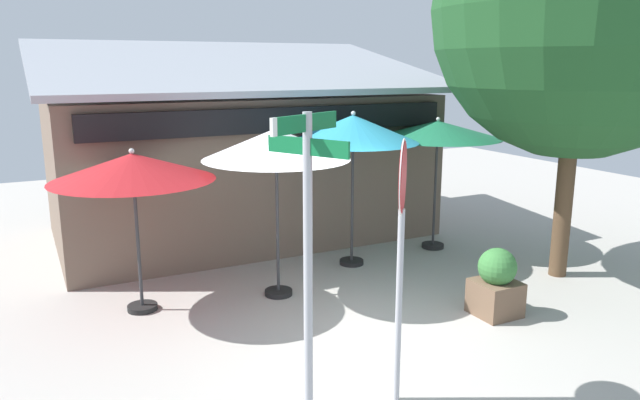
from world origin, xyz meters
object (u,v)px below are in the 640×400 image
at_px(patio_umbrella_ivory_center, 276,145).
at_px(patio_umbrella_teal_right, 353,130).
at_px(patio_umbrella_crimson_left, 133,168).
at_px(patio_umbrella_forest_green_far_right, 438,131).
at_px(sidewalk_planter, 496,283).
at_px(stop_sign, 401,223).
at_px(shade_tree, 599,17).
at_px(street_sign_post, 308,241).

distance_m(patio_umbrella_ivory_center, patio_umbrella_teal_right, 1.95).
bearing_deg(patio_umbrella_crimson_left, patio_umbrella_forest_green_far_right, 5.56).
distance_m(patio_umbrella_crimson_left, sidewalk_planter, 5.49).
xyz_separation_m(stop_sign, shade_tree, (5.03, 1.94, 2.32)).
bearing_deg(sidewalk_planter, patio_umbrella_teal_right, 104.25).
height_order(patio_umbrella_crimson_left, patio_umbrella_forest_green_far_right, patio_umbrella_forest_green_far_right).
relative_size(street_sign_post, patio_umbrella_crimson_left, 1.30).
height_order(stop_sign, patio_umbrella_teal_right, stop_sign).
bearing_deg(patio_umbrella_ivory_center, stop_sign, -90.79).
relative_size(patio_umbrella_teal_right, patio_umbrella_forest_green_far_right, 1.07).
bearing_deg(patio_umbrella_ivory_center, sidewalk_planter, -40.25).
relative_size(street_sign_post, shade_tree, 0.47).
relative_size(patio_umbrella_forest_green_far_right, sidewalk_planter, 2.58).
bearing_deg(street_sign_post, patio_umbrella_teal_right, 55.23).
bearing_deg(patio_umbrella_forest_green_far_right, stop_sign, -131.19).
relative_size(patio_umbrella_ivory_center, sidewalk_planter, 2.69).
distance_m(stop_sign, shade_tree, 5.87).
bearing_deg(street_sign_post, sidewalk_planter, 18.74).
bearing_deg(stop_sign, patio_umbrella_teal_right, 66.35).
bearing_deg(patio_umbrella_crimson_left, shade_tree, -14.54).
bearing_deg(street_sign_post, patio_umbrella_crimson_left, 104.37).
bearing_deg(patio_umbrella_teal_right, patio_umbrella_crimson_left, -173.75).
relative_size(patio_umbrella_crimson_left, sidewalk_planter, 2.41).
xyz_separation_m(patio_umbrella_teal_right, sidewalk_planter, (0.74, -2.93, -1.99)).
bearing_deg(patio_umbrella_teal_right, street_sign_post, -124.77).
bearing_deg(patio_umbrella_teal_right, stop_sign, -113.65).
distance_m(patio_umbrella_ivory_center, shade_tree, 5.54).
xyz_separation_m(patio_umbrella_ivory_center, patio_umbrella_teal_right, (1.79, 0.78, 0.07)).
xyz_separation_m(street_sign_post, patio_umbrella_teal_right, (2.89, 4.16, 0.53)).
xyz_separation_m(street_sign_post, shade_tree, (6.09, 1.91, 2.38)).
height_order(patio_umbrella_crimson_left, patio_umbrella_teal_right, patio_umbrella_teal_right).
height_order(patio_umbrella_crimson_left, patio_umbrella_ivory_center, patio_umbrella_ivory_center).
relative_size(patio_umbrella_teal_right, shade_tree, 0.41).
bearing_deg(stop_sign, patio_umbrella_forest_green_far_right, 48.81).
bearing_deg(shade_tree, patio_umbrella_ivory_center, 163.63).
xyz_separation_m(patio_umbrella_crimson_left, patio_umbrella_forest_green_far_right, (5.80, 0.57, 0.19)).
xyz_separation_m(street_sign_post, patio_umbrella_ivory_center, (1.10, 3.38, 0.46)).
bearing_deg(patio_umbrella_teal_right, shade_tree, -35.11).
bearing_deg(shade_tree, patio_umbrella_teal_right, 144.89).
xyz_separation_m(patio_umbrella_crimson_left, sidewalk_planter, (4.59, -2.51, -1.67)).
height_order(patio_umbrella_crimson_left, shade_tree, shade_tree).
bearing_deg(patio_umbrella_forest_green_far_right, patio_umbrella_teal_right, -175.79).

